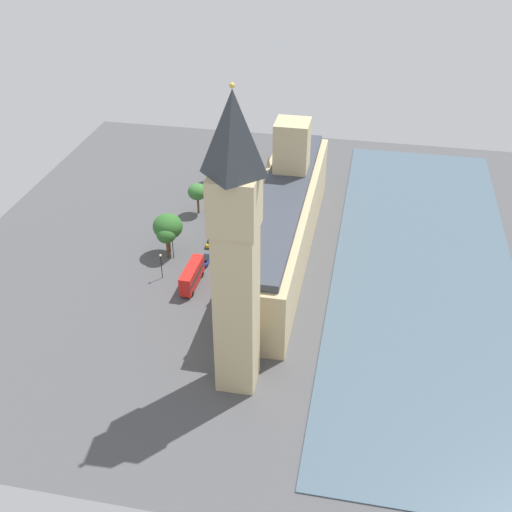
# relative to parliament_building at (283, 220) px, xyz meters

# --- Properties ---
(ground_plane) EXTENTS (142.33, 142.33, 0.00)m
(ground_plane) POSITION_rel_parliament_building_xyz_m (1.99, 1.37, -8.29)
(ground_plane) COLOR #4C4C4F
(river_thames) EXTENTS (39.81, 128.10, 0.25)m
(river_thames) POSITION_rel_parliament_building_xyz_m (-32.53, 1.37, -8.17)
(river_thames) COLOR #475B6B
(river_thames) RESTS_ON ground
(parliament_building) EXTENTS (13.22, 72.33, 27.46)m
(parliament_building) POSITION_rel_parliament_building_xyz_m (0.00, 0.00, 0.00)
(parliament_building) COLOR tan
(parliament_building) RESTS_ON ground
(clock_tower) EXTENTS (7.55, 7.55, 53.90)m
(clock_tower) POSITION_rel_parliament_building_xyz_m (0.78, 44.04, 19.59)
(clock_tower) COLOR tan
(clock_tower) RESTS_ON ground
(car_silver_midblock) EXTENTS (2.05, 4.85, 1.74)m
(car_silver_midblock) POSITION_rel_parliament_building_xyz_m (18.40, -18.63, -7.40)
(car_silver_midblock) COLOR #B7B7BC
(car_silver_midblock) RESTS_ON ground
(car_black_far_end) EXTENTS (1.88, 4.08, 1.74)m
(car_black_far_end) POSITION_rel_parliament_building_xyz_m (17.77, -5.54, -7.41)
(car_black_far_end) COLOR black
(car_black_far_end) RESTS_ON ground
(car_yellow_cab_kerbside) EXTENTS (1.97, 4.71, 1.74)m
(car_yellow_cab_kerbside) POSITION_rel_parliament_building_xyz_m (16.86, 0.61, -7.40)
(car_yellow_cab_kerbside) COLOR gold
(car_yellow_cab_kerbside) RESTS_ON ground
(car_blue_under_trees) EXTENTS (2.00, 4.56, 1.74)m
(car_blue_under_trees) POSITION_rel_parliament_building_xyz_m (16.19, 8.65, -7.41)
(car_blue_under_trees) COLOR navy
(car_blue_under_trees) RESTS_ON ground
(double_decker_bus_opposite_hall) EXTENTS (2.85, 10.56, 4.75)m
(double_decker_bus_opposite_hall) POSITION_rel_parliament_building_xyz_m (16.79, 17.61, -5.66)
(double_decker_bus_opposite_hall) COLOR red
(double_decker_bus_opposite_hall) RESTS_ON ground
(pedestrian_corner) EXTENTS (0.64, 0.63, 1.53)m
(pedestrian_corner) POSITION_rel_parliament_building_xyz_m (7.84, 16.64, -7.60)
(pedestrian_corner) COLOR maroon
(pedestrian_corner) RESTS_ON ground
(pedestrian_trailing) EXTENTS (0.70, 0.70, 1.70)m
(pedestrian_trailing) POSITION_rel_parliament_building_xyz_m (8.06, 31.21, -7.53)
(pedestrian_trailing) COLOR #336B60
(pedestrian_trailing) RESTS_ON ground
(pedestrian_leading) EXTENTS (0.66, 0.65, 1.58)m
(pedestrian_leading) POSITION_rel_parliament_building_xyz_m (8.32, -23.33, -7.58)
(pedestrian_leading) COLOR black
(pedestrian_leading) RESTS_ON ground
(plane_tree_near_tower) EXTENTS (4.43, 4.43, 7.96)m
(plane_tree_near_tower) POSITION_rel_parliament_building_xyz_m (25.34, 8.02, -2.28)
(plane_tree_near_tower) COLOR brown
(plane_tree_near_tower) RESTS_ON ground
(plane_tree_by_river_gate) EXTENTS (6.84, 6.84, 9.85)m
(plane_tree_by_river_gate) POSITION_rel_parliament_building_xyz_m (25.64, 5.79, -1.37)
(plane_tree_by_river_gate) COLOR brown
(plane_tree_by_river_gate) RESTS_ON ground
(plane_tree_slot_10) EXTENTS (4.71, 4.71, 8.37)m
(plane_tree_slot_10) POSITION_rel_parliament_building_xyz_m (24.27, -32.37, -1.99)
(plane_tree_slot_10) COLOR brown
(plane_tree_slot_10) RESTS_ON ground
(plane_tree_slot_11) EXTENTS (4.92, 4.92, 8.18)m
(plane_tree_slot_11) POSITION_rel_parliament_building_xyz_m (24.12, -13.79, -2.25)
(plane_tree_slot_11) COLOR brown
(plane_tree_slot_11) RESTS_ON ground
(street_lamp_slot_12) EXTENTS (0.56, 0.56, 6.72)m
(street_lamp_slot_12) POSITION_rel_parliament_building_xyz_m (24.06, 7.95, -3.64)
(street_lamp_slot_12) COLOR black
(street_lamp_slot_12) RESTS_ON ground
(street_lamp_slot_13) EXTENTS (0.56, 0.56, 6.15)m
(street_lamp_slot_13) POSITION_rel_parliament_building_xyz_m (24.05, 16.20, -3.98)
(street_lamp_slot_13) COLOR black
(street_lamp_slot_13) RESTS_ON ground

